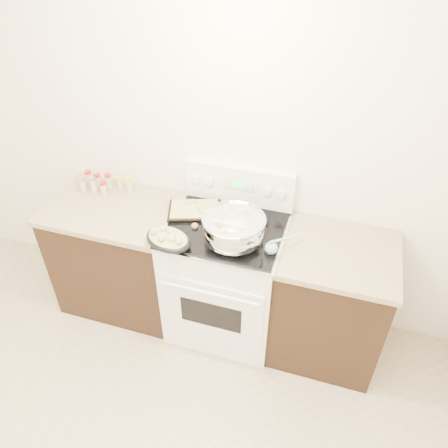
% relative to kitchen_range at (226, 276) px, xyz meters
% --- Properties ---
extents(counter_left, '(0.93, 0.67, 0.92)m').
position_rel_kitchen_range_xyz_m(counter_left, '(-0.83, 0.01, -0.03)').
color(counter_left, black).
rests_on(counter_left, ground).
extents(counter_right, '(0.73, 0.67, 0.92)m').
position_rel_kitchen_range_xyz_m(counter_right, '(0.73, 0.01, -0.03)').
color(counter_right, black).
rests_on(counter_right, ground).
extents(kitchen_range, '(0.78, 0.73, 1.22)m').
position_rel_kitchen_range_xyz_m(kitchen_range, '(0.00, 0.00, 0.00)').
color(kitchen_range, white).
rests_on(kitchen_range, ground).
extents(mixing_bowl, '(0.50, 0.50, 0.23)m').
position_rel_kitchen_range_xyz_m(mixing_bowl, '(0.09, -0.13, 0.54)').
color(mixing_bowl, silver).
rests_on(mixing_bowl, kitchen_range).
extents(roasting_pan, '(0.36, 0.30, 0.12)m').
position_rel_kitchen_range_xyz_m(roasting_pan, '(-0.28, -0.29, 0.50)').
color(roasting_pan, black).
rests_on(roasting_pan, kitchen_range).
extents(baking_sheet, '(0.41, 0.34, 0.06)m').
position_rel_kitchen_range_xyz_m(baking_sheet, '(-0.24, 0.08, 0.47)').
color(baking_sheet, black).
rests_on(baking_sheet, kitchen_range).
extents(wooden_spoon, '(0.13, 0.24, 0.04)m').
position_rel_kitchen_range_xyz_m(wooden_spoon, '(-0.17, -0.04, 0.46)').
color(wooden_spoon, '#996746').
rests_on(wooden_spoon, kitchen_range).
extents(blue_ladle, '(0.20, 0.23, 0.10)m').
position_rel_kitchen_range_xyz_m(blue_ladle, '(0.34, -0.15, 0.49)').
color(blue_ladle, '#7CB1BA').
rests_on(blue_ladle, kitchen_range).
extents(spice_jars, '(0.38, 0.15, 0.12)m').
position_rel_kitchen_range_xyz_m(spice_jars, '(-1.00, 0.17, 0.49)').
color(spice_jars, '#BFB28C').
rests_on(spice_jars, counter_left).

